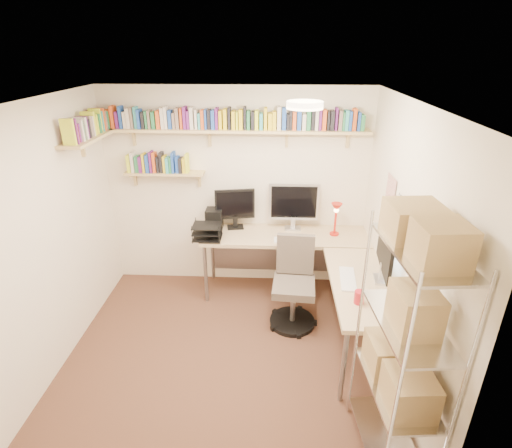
% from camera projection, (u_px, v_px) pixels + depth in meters
% --- Properties ---
extents(ground, '(3.20, 3.20, 0.00)m').
position_uv_depth(ground, '(225.00, 355.00, 4.09)').
color(ground, '#45301D').
rests_on(ground, ground).
extents(room_shell, '(3.24, 3.04, 2.52)m').
position_uv_depth(room_shell, '(220.00, 216.00, 3.45)').
color(room_shell, '#F3E9C6').
rests_on(room_shell, ground).
extents(wall_shelves, '(3.12, 1.09, 0.80)m').
position_uv_depth(wall_shelves, '(197.00, 131.00, 4.45)').
color(wall_shelves, tan).
rests_on(wall_shelves, ground).
extents(corner_desk, '(2.17, 2.11, 1.41)m').
position_uv_depth(corner_desk, '(294.00, 245.00, 4.58)').
color(corner_desk, tan).
rests_on(corner_desk, ground).
extents(office_chair, '(0.54, 0.55, 1.02)m').
position_uv_depth(office_chair, '(294.00, 289.00, 4.43)').
color(office_chair, black).
rests_on(office_chair, ground).
extents(wire_rack, '(0.47, 0.85, 2.04)m').
position_uv_depth(wire_rack, '(409.00, 322.00, 2.60)').
color(wire_rack, silver).
rests_on(wire_rack, ground).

